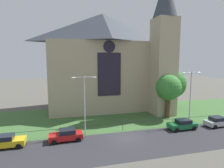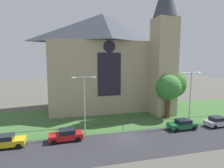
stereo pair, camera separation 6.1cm
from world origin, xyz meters
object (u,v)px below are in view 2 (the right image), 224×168
at_px(tree_right_far, 172,84).
at_px(parked_car_yellow, 6,141).
at_px(church_building, 107,60).
at_px(streetlamp_near, 84,98).
at_px(tree_right_near, 168,88).
at_px(parked_car_red, 66,135).
at_px(parked_car_silver, 218,122).
at_px(streetlamp_far, 191,91).
at_px(parked_car_green, 182,124).

relative_size(tree_right_far, parked_car_yellow, 1.96).
relative_size(church_building, streetlamp_near, 3.15).
relative_size(tree_right_near, tree_right_far, 0.94).
bearing_deg(tree_right_near, parked_car_red, -163.13).
xyz_separation_m(church_building, tree_right_far, (13.45, -3.81, -5.06)).
relative_size(parked_car_red, parked_car_silver, 1.00).
relative_size(streetlamp_far, parked_car_yellow, 2.04).
distance_m(tree_right_near, parked_car_yellow, 25.85).
height_order(church_building, parked_car_red, church_building).
distance_m(church_building, parked_car_red, 20.14).
bearing_deg(church_building, parked_car_yellow, -135.70).
distance_m(tree_right_near, parked_car_red, 19.22).
height_order(tree_right_near, streetlamp_near, streetlamp_near).
relative_size(tree_right_far, streetlamp_far, 0.96).
bearing_deg(parked_car_yellow, tree_right_near, 12.30).
relative_size(tree_right_near, streetlamp_near, 0.95).
distance_m(church_building, tree_right_near, 14.20).
bearing_deg(parked_car_yellow, streetlamp_far, 3.04).
bearing_deg(parked_car_silver, parked_car_yellow, 177.07).
bearing_deg(tree_right_far, church_building, 164.16).
xyz_separation_m(church_building, parked_car_green, (8.05, -15.57, -9.53)).
bearing_deg(streetlamp_near, streetlamp_far, -0.00).
bearing_deg(parked_car_green, tree_right_near, -99.35).
relative_size(streetlamp_far, parked_car_silver, 2.02).
xyz_separation_m(streetlamp_near, parked_car_red, (-2.58, -1.40, -4.50)).
relative_size(church_building, parked_car_yellow, 6.17).
relative_size(tree_right_near, parked_car_red, 1.83).
bearing_deg(streetlamp_far, parked_car_green, -145.50).
bearing_deg(streetlamp_near, church_building, 65.57).
bearing_deg(church_building, streetlamp_near, -114.43).
bearing_deg(tree_right_far, parked_car_silver, -85.99).
height_order(church_building, streetlamp_far, church_building).
distance_m(tree_right_far, streetlamp_near, 22.22).
xyz_separation_m(tree_right_near, tree_right_far, (4.52, 6.12, -0.23)).
bearing_deg(parked_car_yellow, tree_right_far, 21.38).
relative_size(church_building, tree_right_near, 3.33).
bearing_deg(church_building, streetlamp_far, -53.24).
bearing_deg(parked_car_green, tree_right_far, -115.19).
relative_size(parked_car_green, parked_car_silver, 0.99).
bearing_deg(parked_car_red, streetlamp_near, -153.59).
xyz_separation_m(church_building, tree_right_near, (8.92, -9.93, -4.83)).
bearing_deg(streetlamp_far, tree_right_near, 110.42).
relative_size(streetlamp_far, parked_car_green, 2.04).
bearing_deg(parked_car_silver, parked_car_green, 175.51).
height_order(tree_right_far, parked_car_red, tree_right_far).
bearing_deg(tree_right_near, tree_right_far, 53.53).
distance_m(church_building, parked_car_green, 19.95).
xyz_separation_m(streetlamp_far, parked_car_green, (-2.37, -1.63, -4.70)).
distance_m(tree_right_far, parked_car_green, 13.69).
xyz_separation_m(tree_right_far, streetlamp_far, (-3.03, -10.13, 0.23)).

